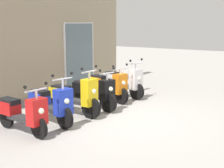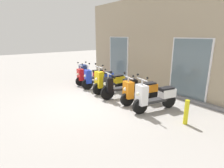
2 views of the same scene
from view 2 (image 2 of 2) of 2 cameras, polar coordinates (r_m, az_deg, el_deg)
ground_plane at (r=6.82m, az=-6.75°, el=-5.32°), size 40.00×40.00×0.00m
storefront_facade at (r=8.42m, az=12.03°, el=12.00°), size 8.77×0.50×4.05m
scooter_red at (r=8.98m, az=-6.94°, el=2.76°), size 0.58×1.56×1.13m
scooter_blue at (r=8.28m, az=-4.41°, el=1.88°), size 0.67×1.58×1.24m
scooter_yellow at (r=7.60m, az=-0.94°, el=0.73°), size 0.60×1.64×1.29m
scooter_black at (r=7.01m, az=2.58°, el=-0.70°), size 0.64×1.65×1.16m
scooter_orange at (r=6.45m, az=8.73°, el=-2.26°), size 0.68×1.53×1.14m
scooter_white at (r=5.93m, az=13.37°, el=-3.95°), size 0.69×1.64×1.23m
curb_bollard at (r=5.37m, az=22.47°, el=-8.26°), size 0.12×0.12×0.70m
trash_bin at (r=10.44m, az=-9.15°, el=3.98°), size 0.48×0.48×0.76m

